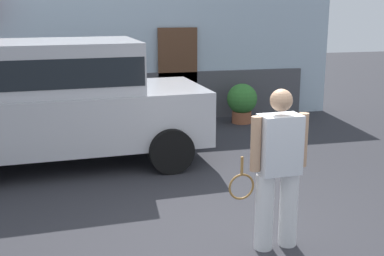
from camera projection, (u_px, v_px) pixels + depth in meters
ground_plane at (234, 241)px, 5.71m from camera, size 40.00×40.00×0.00m
house_frontage at (147, 54)px, 11.37m from camera, size 8.81×0.40×3.23m
parked_suv at (57, 97)px, 8.18m from camera, size 4.70×2.38×2.05m
tennis_player_man at (278, 168)px, 5.38m from camera, size 0.91×0.30×1.77m
potted_plant_by_porch at (242, 101)px, 11.25m from camera, size 0.68×0.68×0.89m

